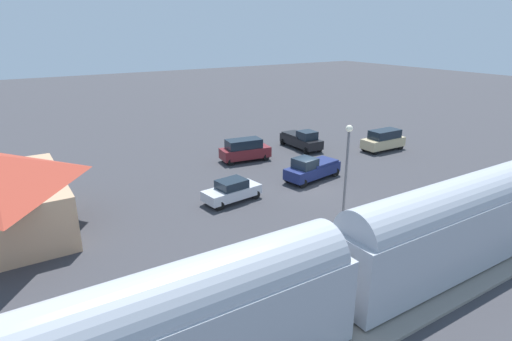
# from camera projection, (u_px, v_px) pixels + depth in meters

# --- Properties ---
(ground_plane) EXTENTS (200.00, 200.00, 0.00)m
(ground_plane) POSITION_uv_depth(u_px,v_px,m) (310.00, 186.00, 35.29)
(ground_plane) COLOR #38383D
(railway_track) EXTENTS (4.80, 70.00, 0.30)m
(railway_track) POSITION_uv_depth(u_px,v_px,m) (465.00, 259.00, 24.06)
(railway_track) COLOR gray
(railway_track) RESTS_ON ground
(platform) EXTENTS (3.20, 46.00, 0.30)m
(platform) POSITION_uv_depth(u_px,v_px,m) (408.00, 231.00, 27.24)
(platform) COLOR #B7B2A8
(platform) RESTS_ON ground
(station_building) EXTENTS (11.22, 8.10, 5.29)m
(station_building) POSITION_uv_depth(u_px,v_px,m) (0.00, 193.00, 26.48)
(station_building) COLOR tan
(station_building) RESTS_ON ground
(pedestrian_on_platform) EXTENTS (0.36, 0.36, 1.71)m
(pedestrian_on_platform) POSITION_uv_depth(u_px,v_px,m) (478.00, 186.00, 31.68)
(pedestrian_on_platform) COLOR #23284C
(pedestrian_on_platform) RESTS_ON platform
(pedestrian_waiting_far) EXTENTS (0.36, 0.36, 1.71)m
(pedestrian_waiting_far) POSITION_uv_depth(u_px,v_px,m) (352.00, 236.00, 24.21)
(pedestrian_waiting_far) COLOR #333338
(pedestrian_waiting_far) RESTS_ON platform
(suv_maroon) EXTENTS (2.56, 5.11, 2.22)m
(suv_maroon) POSITION_uv_depth(u_px,v_px,m) (245.00, 150.00, 41.66)
(suv_maroon) COLOR maroon
(suv_maroon) RESTS_ON ground
(pickup_black) EXTENTS (5.43, 2.55, 2.14)m
(pickup_black) POSITION_uv_depth(u_px,v_px,m) (302.00, 139.00, 45.88)
(pickup_black) COLOR black
(pickup_black) RESTS_ON ground
(sedan_silver) EXTENTS (2.39, 4.70, 1.74)m
(sedan_silver) POSITION_uv_depth(u_px,v_px,m) (232.00, 191.00, 31.99)
(sedan_silver) COLOR silver
(sedan_silver) RESTS_ON ground
(pickup_navy) EXTENTS (2.84, 5.65, 2.14)m
(pickup_navy) POSITION_uv_depth(u_px,v_px,m) (312.00, 168.00, 36.49)
(pickup_navy) COLOR navy
(pickup_navy) RESTS_ON ground
(suv_tan) EXTENTS (2.01, 4.92, 2.22)m
(suv_tan) POSITION_uv_depth(u_px,v_px,m) (384.00, 140.00, 45.29)
(suv_tan) COLOR #C6B284
(suv_tan) RESTS_ON ground
(light_pole_near_platform) EXTENTS (0.44, 0.44, 7.00)m
(light_pole_near_platform) POSITION_uv_depth(u_px,v_px,m) (347.00, 164.00, 26.49)
(light_pole_near_platform) COLOR #515156
(light_pole_near_platform) RESTS_ON ground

